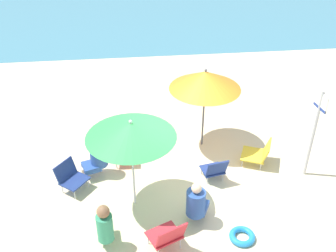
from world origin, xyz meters
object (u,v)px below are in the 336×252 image
object	(u,v)px
umbrella_green	(131,130)
beach_chair_b	(215,169)
person_a	(105,226)
person_b	(196,203)
beach_chair_e	(168,235)
beach_chair_d	(70,176)
beach_chair_c	(125,148)
person_c	(97,157)
warning_sign	(316,124)
swim_ring	(242,236)
umbrella_orange	(205,80)
beach_chair_a	(259,153)

from	to	relation	value
umbrella_green	beach_chair_b	distance (m)	2.26
person_a	person_b	bearing A→B (deg)	-83.02
beach_chair_b	beach_chair_e	bearing A→B (deg)	134.49
beach_chair_d	beach_chair_c	bearing A→B (deg)	74.59
beach_chair_c	person_b	world-z (taller)	person_b
person_c	warning_sign	xyz separation A→B (m)	(4.43, -0.47, 0.80)
beach_chair_d	swim_ring	bearing A→B (deg)	9.73
umbrella_green	beach_chair_d	bearing A→B (deg)	155.98
beach_chair_d	beach_chair_e	bearing A→B (deg)	-7.22
umbrella_orange	beach_chair_a	distance (m)	2.00
beach_chair_b	beach_chair_d	bearing A→B (deg)	77.24
umbrella_green	person_c	world-z (taller)	umbrella_green
beach_chair_e	person_c	distance (m)	2.54
beach_chair_a	warning_sign	world-z (taller)	warning_sign
umbrella_orange	swim_ring	size ratio (longest dim) A/B	4.22
beach_chair_c	beach_chair_d	world-z (taller)	beach_chair_c
umbrella_orange	swim_ring	bearing A→B (deg)	-86.37
beach_chair_e	beach_chair_b	bearing A→B (deg)	-58.22
umbrella_green	beach_chair_b	bearing A→B (deg)	16.24
beach_chair_b	person_b	world-z (taller)	person_b
person_a	person_c	bearing A→B (deg)	-0.45
umbrella_orange	beach_chair_e	world-z (taller)	umbrella_orange
beach_chair_c	swim_ring	xyz separation A→B (m)	(2.02, -2.52, -0.28)
person_a	warning_sign	distance (m)	4.54
umbrella_green	person_a	world-z (taller)	umbrella_green
beach_chair_d	warning_sign	size ratio (longest dim) A/B	0.36
umbrella_green	beach_chair_e	size ratio (longest dim) A/B	2.68
beach_chair_a	swim_ring	bearing A→B (deg)	89.54
person_c	warning_sign	world-z (taller)	warning_sign
umbrella_green	beach_chair_c	size ratio (longest dim) A/B	2.90
beach_chair_a	person_b	distance (m)	2.29
umbrella_orange	person_a	world-z (taller)	umbrella_orange
umbrella_orange	beach_chair_b	bearing A→B (deg)	-89.31
umbrella_green	beach_chair_a	world-z (taller)	umbrella_green
person_c	person_b	bearing A→B (deg)	121.28
umbrella_green	beach_chair_b	size ratio (longest dim) A/B	3.18
beach_chair_a	swim_ring	world-z (taller)	beach_chair_a
warning_sign	person_c	bearing A→B (deg)	166.75
beach_chair_a	person_a	xyz separation A→B (m)	(-3.31, -1.96, 0.19)
swim_ring	umbrella_orange	bearing A→B (deg)	93.63
person_a	beach_chair_d	bearing A→B (deg)	18.63
beach_chair_e	warning_sign	xyz separation A→B (m)	(3.17, 1.74, 0.90)
beach_chair_b	warning_sign	bearing A→B (deg)	-101.16
beach_chair_b	umbrella_green	bearing A→B (deg)	94.95
umbrella_green	person_b	bearing A→B (deg)	-28.31
umbrella_green	beach_chair_e	xyz separation A→B (m)	(0.51, -1.24, -1.35)
beach_chair_b	beach_chair_c	xyz separation A→B (m)	(-1.84, 0.90, 0.04)
beach_chair_e	umbrella_orange	bearing A→B (deg)	-44.74
beach_chair_c	person_a	distance (m)	2.42
person_b	person_c	bearing A→B (deg)	76.43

